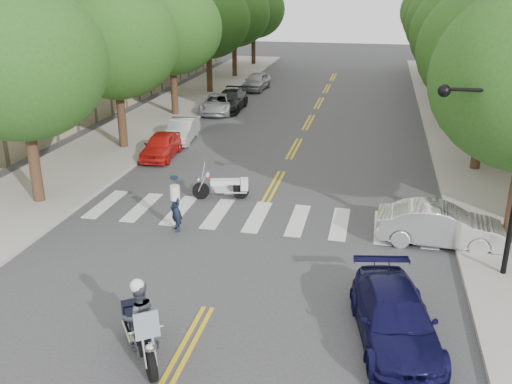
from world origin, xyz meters
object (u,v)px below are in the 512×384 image
(motorcycle_parked, at_px, (226,186))
(officer_standing, at_px, (176,209))
(convertible, at_px, (440,225))
(sedan_blue, at_px, (395,319))
(motorcycle_police, at_px, (140,321))

(motorcycle_parked, distance_m, officer_standing, 3.57)
(convertible, bearing_deg, officer_standing, 97.23)
(motorcycle_parked, height_order, sedan_blue, motorcycle_parked)
(officer_standing, xyz_separation_m, sedan_blue, (7.49, -5.18, -0.17))
(motorcycle_parked, relative_size, convertible, 0.54)
(convertible, xyz_separation_m, sedan_blue, (-1.57, -6.00, -0.05))
(motorcycle_police, distance_m, convertible, 10.80)
(motorcycle_police, height_order, convertible, motorcycle_police)
(motorcycle_parked, distance_m, convertible, 8.57)
(motorcycle_police, bearing_deg, motorcycle_parked, -121.28)
(officer_standing, height_order, convertible, officer_standing)
(motorcycle_police, relative_size, motorcycle_parked, 0.97)
(motorcycle_police, bearing_deg, officer_standing, -112.25)
(sedan_blue, bearing_deg, motorcycle_police, -173.48)
(motorcycle_parked, bearing_deg, sedan_blue, -156.97)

